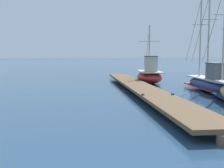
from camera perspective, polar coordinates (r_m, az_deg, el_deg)
floating_dock at (r=19.57m, az=5.56°, el=-0.55°), size 3.83×23.35×0.53m
fishing_boat_0 at (r=25.68m, az=7.52°, el=1.78°), size 2.93×5.22×5.17m
fishing_boat_1 at (r=20.78m, az=18.94°, el=0.36°), size 2.33×8.55×7.21m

